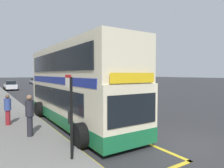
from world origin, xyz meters
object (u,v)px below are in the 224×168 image
parked_car_white_far (10,86)px  double_decker_bus (75,88)px  parked_car_silver_across (34,81)px  pedestrian_waiting_near_sign (30,114)px  bus_stop_sign (70,109)px  pedestrian_further_back (8,109)px

parked_car_white_far → double_decker_bus: bearing=-89.7°
parked_car_silver_across → pedestrian_waiting_near_sign: size_ratio=2.31×
bus_stop_sign → parked_car_silver_across: bearing=79.6°
bus_stop_sign → parked_car_white_far: bus_stop_sign is taller
parked_car_white_far → pedestrian_further_back: 26.99m
bus_stop_sign → pedestrian_waiting_near_sign: (-0.67, 3.11, -0.59)m
double_decker_bus → parked_car_white_far: bearing=91.0°
bus_stop_sign → pedestrian_waiting_near_sign: size_ratio=1.48×
double_decker_bus → pedestrian_waiting_near_sign: double_decker_bus is taller
bus_stop_sign → parked_car_silver_across: bus_stop_sign is taller
parked_car_silver_across → parked_car_white_far: same height
parked_car_silver_across → pedestrian_further_back: 47.55m
pedestrian_further_back → double_decker_bus: bearing=-18.4°
parked_car_white_far → pedestrian_further_back: pedestrian_further_back is taller
parked_car_white_far → pedestrian_waiting_near_sign: size_ratio=2.31×
double_decker_bus → pedestrian_waiting_near_sign: (-2.75, -1.57, -0.93)m
pedestrian_waiting_near_sign → double_decker_bus: bearing=29.7°
bus_stop_sign → parked_car_silver_across: 52.97m
parked_car_silver_across → pedestrian_further_back: size_ratio=2.59×
double_decker_bus → pedestrian_further_back: size_ratio=6.52×
double_decker_bus → pedestrian_further_back: double_decker_bus is taller
pedestrian_further_back → parked_car_white_far: bearing=83.9°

